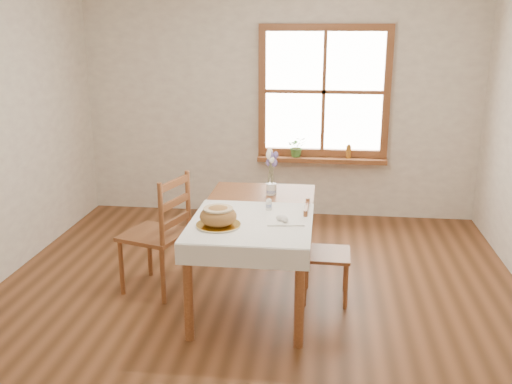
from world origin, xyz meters
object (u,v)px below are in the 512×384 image
(dining_table, at_px, (256,220))
(flower_vase, at_px, (271,190))
(chair_left, at_px, (154,233))
(chair_right, at_px, (327,253))
(bread_plate, at_px, (218,225))

(dining_table, height_order, flower_vase, flower_vase)
(chair_left, xyz_separation_m, chair_right, (1.43, -0.01, -0.10))
(dining_table, relative_size, chair_left, 1.58)
(dining_table, relative_size, chair_right, 1.98)
(chair_right, height_order, flower_vase, flower_vase)
(bread_plate, bearing_deg, chair_right, 29.92)
(chair_left, bearing_deg, flower_vase, 130.09)
(dining_table, distance_m, chair_left, 0.87)
(dining_table, bearing_deg, flower_vase, 78.98)
(dining_table, height_order, chair_right, chair_right)
(dining_table, xyz_separation_m, chair_left, (-0.86, 0.03, -0.16))
(dining_table, bearing_deg, chair_left, 178.14)
(bread_plate, relative_size, flower_vase, 3.24)
(chair_left, distance_m, bread_plate, 0.83)
(chair_left, distance_m, chair_right, 1.43)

